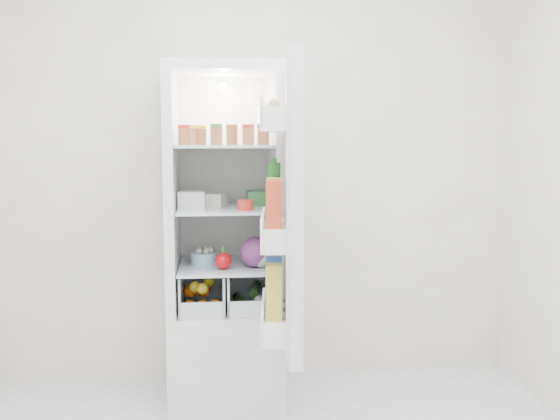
{
  "coord_description": "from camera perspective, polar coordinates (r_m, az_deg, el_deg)",
  "views": [
    {
      "loc": [
        -0.24,
        -2.12,
        1.43
      ],
      "look_at": [
        0.07,
        0.95,
        1.06
      ],
      "focal_mm": 40.0,
      "sensor_mm": 36.0,
      "label": 1
    }
  ],
  "objects": [
    {
      "name": "tin_red",
      "position": [
        3.17,
        -3.2,
        0.46
      ],
      "size": [
        0.08,
        0.08,
        0.05
      ],
      "primitive_type": "cylinder",
      "rotation": [
        0.0,
        0.0,
        -0.02
      ],
      "color": "red",
      "rests_on": "shelf_mid"
    },
    {
      "name": "tub_white",
      "position": [
        3.29,
        -8.04,
        0.96
      ],
      "size": [
        0.14,
        0.14,
        0.09
      ],
      "primitive_type": "cube",
      "rotation": [
        0.0,
        0.0,
        -0.04
      ],
      "color": "silver",
      "rests_on": "shelf_mid"
    },
    {
      "name": "tub_cream",
      "position": [
        3.36,
        -6.08,
        0.93
      ],
      "size": [
        0.15,
        0.15,
        0.07
      ],
      "primitive_type": "cube",
      "rotation": [
        0.0,
        0.0,
        -0.33
      ],
      "color": "beige",
      "rests_on": "shelf_mid"
    },
    {
      "name": "fridge_door",
      "position": [
        2.77,
        0.72,
        -0.26
      ],
      "size": [
        0.22,
        0.6,
        1.3
      ],
      "rotation": [
        0.0,
        0.0,
        1.47
      ],
      "color": "silver",
      "rests_on": "refrigerator"
    },
    {
      "name": "foil_tray",
      "position": [
        3.36,
        -7.25,
        0.72
      ],
      "size": [
        0.21,
        0.18,
        0.04
      ],
      "primitive_type": "cube",
      "rotation": [
        0.0,
        0.0,
        0.3
      ],
      "color": "#B8B8BD",
      "rests_on": "shelf_mid"
    },
    {
      "name": "mushroom_bowl",
      "position": [
        3.37,
        -6.93,
        -4.42
      ],
      "size": [
        0.15,
        0.15,
        0.07
      ],
      "primitive_type": "cylinder",
      "rotation": [
        0.0,
        0.0,
        0.06
      ],
      "color": "#99C9E4",
      "rests_on": "shelf_low"
    },
    {
      "name": "squeeze_bottle",
      "position": [
        3.47,
        -1.62,
        7.73
      ],
      "size": [
        0.06,
        0.06,
        0.2
      ],
      "primitive_type": "cylinder",
      "rotation": [
        0.0,
        0.0,
        -0.09
      ],
      "color": "white",
      "rests_on": "shelf_top"
    },
    {
      "name": "salad_bag",
      "position": [
        3.27,
        -1.76,
        -4.35
      ],
      "size": [
        0.11,
        0.11,
        0.11
      ],
      "primitive_type": "sphere",
      "color": "#ACBD8E",
      "rests_on": "shelf_low"
    },
    {
      "name": "shelf_mid",
      "position": [
        3.32,
        -5.08,
        0.17
      ],
      "size": [
        0.49,
        0.53,
        0.02
      ],
      "primitive_type": "cube",
      "color": "silver",
      "rests_on": "refrigerator"
    },
    {
      "name": "tub_green",
      "position": [
        3.4,
        -2.24,
        1.11
      ],
      "size": [
        0.1,
        0.14,
        0.08
      ],
      "primitive_type": "cube",
      "rotation": [
        0.0,
        0.0,
        0.03
      ],
      "color": "#408E4A",
      "rests_on": "shelf_mid"
    },
    {
      "name": "citrus_pile",
      "position": [
        3.35,
        -7.27,
        -7.82
      ],
      "size": [
        0.2,
        0.24,
        0.16
      ],
      "color": "orange",
      "rests_on": "refrigerator"
    },
    {
      "name": "bell_pepper",
      "position": [
        3.24,
        -5.22,
        -4.66
      ],
      "size": [
        0.09,
        0.09,
        0.09
      ],
      "primitive_type": "sphere",
      "color": "red",
      "rests_on": "shelf_low"
    },
    {
      "name": "room_walls",
      "position": [
        2.14,
        0.7,
        11.06
      ],
      "size": [
        3.02,
        3.02,
        2.61
      ],
      "color": "beige",
      "rests_on": "ground"
    },
    {
      "name": "crisper_right",
      "position": [
        3.41,
        -2.92,
        -7.18
      ],
      "size": [
        0.23,
        0.46,
        0.22
      ],
      "primitive_type": null,
      "color": "silver",
      "rests_on": "refrigerator"
    },
    {
      "name": "condiment_jars",
      "position": [
        3.22,
        -5.54,
        6.72
      ],
      "size": [
        0.46,
        0.32,
        0.08
      ],
      "color": "#B21919",
      "rests_on": "shelf_top"
    },
    {
      "name": "refrigerator",
      "position": [
        3.45,
        -5.02,
        -6.07
      ],
      "size": [
        0.6,
        0.6,
        1.8
      ],
      "color": "silver",
      "rests_on": "ground"
    },
    {
      "name": "red_cabbage",
      "position": [
        3.27,
        -2.32,
        -3.87
      ],
      "size": [
        0.16,
        0.16,
        0.16
      ],
      "primitive_type": "sphere",
      "color": "#632259",
      "rests_on": "shelf_low"
    },
    {
      "name": "veg_pile",
      "position": [
        3.42,
        -2.83,
        -7.95
      ],
      "size": [
        0.16,
        0.3,
        0.1
      ],
      "color": "#1C4517",
      "rests_on": "refrigerator"
    },
    {
      "name": "shelf_top",
      "position": [
        3.3,
        -5.14,
        5.86
      ],
      "size": [
        0.49,
        0.53,
        0.02
      ],
      "primitive_type": "cube",
      "color": "silver",
      "rests_on": "refrigerator"
    },
    {
      "name": "crisper_left",
      "position": [
        3.4,
        -7.08,
        -7.24
      ],
      "size": [
        0.23,
        0.46,
        0.22
      ],
      "primitive_type": null,
      "color": "silver",
      "rests_on": "refrigerator"
    },
    {
      "name": "shelf_low",
      "position": [
        3.37,
        -5.02,
        -5.07
      ],
      "size": [
        0.49,
        0.53,
        0.01
      ],
      "primitive_type": "cube",
      "color": "silver",
      "rests_on": "refrigerator"
    }
  ]
}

